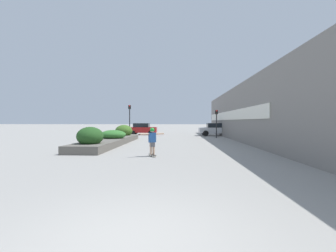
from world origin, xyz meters
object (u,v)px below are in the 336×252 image
Objects in this scene: traffic_light_left at (130,116)px; traffic_light_right at (217,119)px; skateboarder at (152,138)px; car_center_right at (215,129)px; skateboard at (152,155)px; car_center_left at (142,129)px; car_leftmost at (280,129)px.

traffic_light_right is (9.91, -0.69, -0.39)m from traffic_light_left.
traffic_light_left is 1.21× the size of traffic_light_right.
car_center_right is at bearing 42.03° from skateboarder.
skateboard is 0.23× the size of traffic_light_right.
car_center_left is 1.24× the size of traffic_light_right.
skateboard is 14.74m from traffic_light_right.
skateboard is 0.50× the size of skateboarder.
traffic_light_right is (-0.44, -4.07, 1.28)m from car_center_right.
skateboarder is 0.38× the size of traffic_light_left.
car_center_left is 1.02× the size of traffic_light_left.
traffic_light_right is at bearing -58.19° from car_leftmost.
car_center_right reaches higher than skateboarder.
traffic_light_right is (9.25, -5.81, 1.31)m from car_center_left.
traffic_light_left is 9.94m from traffic_light_right.
skateboarder is 18.56m from car_center_right.
car_leftmost is 1.05× the size of car_center_left.
traffic_light_left is (-19.47, -5.24, 1.73)m from car_leftmost.
skateboarder is at bearing -112.35° from traffic_light_right.
skateboard is at bearing -112.35° from traffic_light_right.
car_center_right is 1.05× the size of traffic_light_left.
traffic_light_left is at bearing 176.02° from traffic_light_right.
traffic_light_left reaches higher than car_leftmost.
car_center_right is at bearing 83.85° from traffic_light_right.
skateboarder is at bearing 10.84° from car_center_left.
car_leftmost is at bearing 90.37° from car_center_left.
traffic_light_left is at bearing 108.07° from car_center_right.
skateboarder is at bearing 161.17° from car_center_right.
traffic_light_right is (5.55, 13.50, 1.19)m from skateboarder.
car_leftmost is at bearing 31.81° from traffic_light_right.
skateboard is at bearing -72.91° from traffic_light_left.
car_center_left is at bearing 79.79° from car_center_right.
traffic_light_left reaches higher than traffic_light_right.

